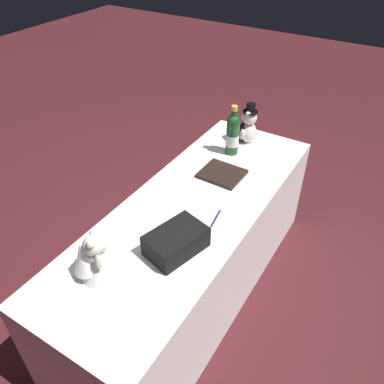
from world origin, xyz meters
The scene contains 8 objects.
ground_plane centered at (0.00, 0.00, 0.00)m, with size 12.00×12.00×0.00m, color #47191E.
reception_table centered at (0.00, 0.00, 0.35)m, with size 2.00×0.70×0.71m, color white.
teddy_bear_groom centered at (-0.81, -0.05, 0.82)m, with size 0.16×0.14×0.29m.
teddy_bear_bride centered at (0.65, -0.11, 0.82)m, with size 0.20×0.21×0.25m.
champagne_bottle centered at (-0.62, -0.07, 0.85)m, with size 0.09×0.09×0.34m.
signing_pen centered at (0.03, 0.16, 0.71)m, with size 0.16×0.03×0.01m.
gift_case_black centered at (0.32, 0.11, 0.76)m, with size 0.32×0.25×0.11m.
guestbook centered at (-0.35, 0.00, 0.72)m, with size 0.22×0.25×0.02m, color black.
Camera 1 is at (1.41, 0.87, 2.08)m, focal length 36.27 mm.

